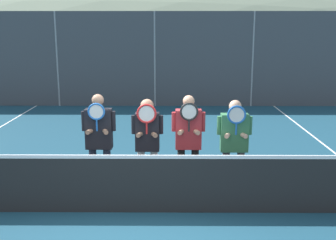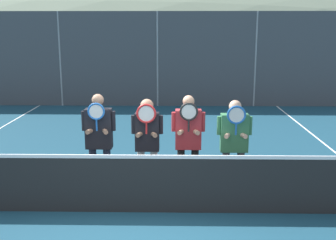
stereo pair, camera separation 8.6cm
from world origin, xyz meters
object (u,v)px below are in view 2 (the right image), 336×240
at_px(player_center_left, 147,139).
at_px(car_center, 274,75).
at_px(car_far_left, 32,74).
at_px(player_rightmost, 234,140).
at_px(car_left_of_center, 149,74).
at_px(player_center_right, 188,138).
at_px(player_leftmost, 99,137).

height_order(player_center_left, car_center, car_center).
distance_m(player_center_left, car_far_left, 12.76).
bearing_deg(player_rightmost, car_left_of_center, 100.93).
xyz_separation_m(car_far_left, car_center, (10.52, -0.22, -0.02)).
height_order(car_left_of_center, car_center, car_left_of_center).
height_order(player_center_left, car_left_of_center, car_left_of_center).
bearing_deg(car_far_left, player_center_right, -59.97).
xyz_separation_m(player_center_left, car_far_left, (-5.84, 11.34, -0.13)).
bearing_deg(player_center_right, player_rightmost, -1.87).
relative_size(player_center_left, car_left_of_center, 0.39).
xyz_separation_m(player_center_right, car_left_of_center, (-1.41, 11.33, -0.13)).
bearing_deg(player_center_right, car_far_left, 120.03).
relative_size(player_rightmost, car_center, 0.37).
relative_size(player_leftmost, car_left_of_center, 0.41).
xyz_separation_m(player_leftmost, car_center, (5.51, 11.14, -0.17)).
bearing_deg(car_center, car_left_of_center, 177.57).
distance_m(player_leftmost, player_center_left, 0.83).
height_order(player_rightmost, car_far_left, car_far_left).
bearing_deg(car_far_left, car_center, -1.20).
bearing_deg(player_center_left, player_center_right, 1.82).
distance_m(player_leftmost, car_center, 12.43).
height_order(car_far_left, car_left_of_center, car_left_of_center).
relative_size(player_center_left, player_rightmost, 1.01).
distance_m(player_rightmost, car_center, 11.58).
distance_m(player_center_left, car_center, 12.07).
bearing_deg(car_far_left, car_left_of_center, 0.10).
xyz_separation_m(player_center_left, player_rightmost, (1.49, -0.00, -0.01)).
xyz_separation_m(player_center_right, car_center, (3.98, 11.10, -0.16)).
bearing_deg(car_left_of_center, car_center, -2.43).
bearing_deg(player_center_left, player_leftmost, -179.02).
height_order(player_rightmost, car_center, car_center).
bearing_deg(player_center_left, car_center, 67.17).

